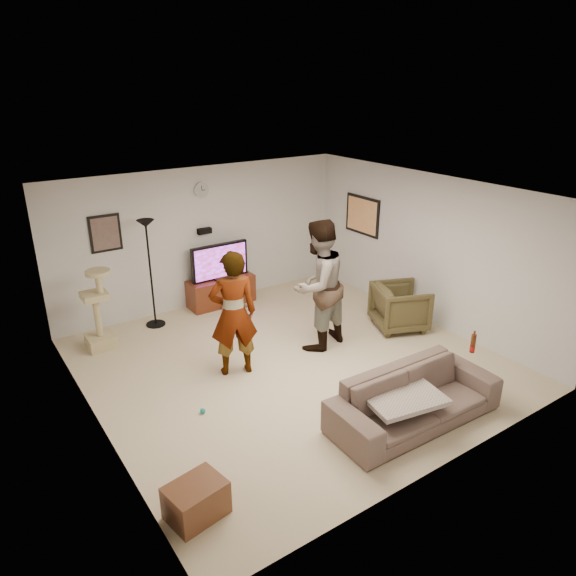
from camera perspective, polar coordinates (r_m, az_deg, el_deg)
floor at (r=7.85m, az=0.32°, el=-8.10°), size 5.50×5.50×0.02m
ceiling at (r=6.95m, az=0.36°, el=10.22°), size 5.50×5.50×0.02m
wall_back at (r=9.58m, az=-9.12°, el=5.43°), size 5.50×0.04×2.50m
wall_front at (r=5.49m, az=17.07°, el=-8.17°), size 5.50×0.04×2.50m
wall_left at (r=6.29m, az=-20.79°, el=-4.69°), size 0.04×5.50×2.50m
wall_right at (r=9.07m, az=14.80°, el=4.05°), size 0.04×5.50×2.50m
wall_clock at (r=9.35m, az=-9.35°, el=10.39°), size 0.26×0.04×0.26m
wall_speaker at (r=9.49m, az=-9.01°, el=6.10°), size 0.25×0.10×0.10m
picture_back at (r=8.91m, az=-19.11°, el=5.59°), size 0.42×0.03×0.52m
picture_right at (r=10.06m, az=8.02°, el=7.77°), size 0.03×0.78×0.62m
tv_stand at (r=9.76m, az=-7.22°, el=-0.33°), size 1.22×0.45×0.51m
console_box at (r=9.55m, az=-5.72°, el=-2.20°), size 0.40×0.30×0.07m
tv at (r=9.56m, az=-7.39°, el=2.88°), size 1.09×0.08×0.65m
tv_screen at (r=9.52m, az=-7.26°, el=2.80°), size 1.00×0.01×0.57m
floor_lamp at (r=8.91m, az=-14.60°, el=1.42°), size 0.32×0.32×1.82m
cat_tree at (r=8.49m, az=-19.97°, el=-2.21°), size 0.41×0.41×1.27m
person_left at (r=7.25m, az=-5.92°, el=-2.78°), size 0.76×0.61×1.80m
person_right at (r=7.91m, az=3.26°, el=0.28°), size 1.13×0.97×2.01m
sofa at (r=6.65m, az=13.52°, el=-11.51°), size 2.21×0.92×0.64m
throw_blanket at (r=6.45m, az=12.22°, el=-11.37°), size 1.01×0.85×0.06m
beer_bottle at (r=7.14m, az=19.34°, el=-5.67°), size 0.06×0.06×0.25m
armchair at (r=8.92m, az=11.99°, el=-2.00°), size 1.07×1.05×0.75m
side_table at (r=5.46m, az=-9.88°, el=-21.64°), size 0.60×0.49×0.36m
toy_ball at (r=6.84m, az=-9.19°, el=-12.95°), size 0.07×0.07×0.07m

